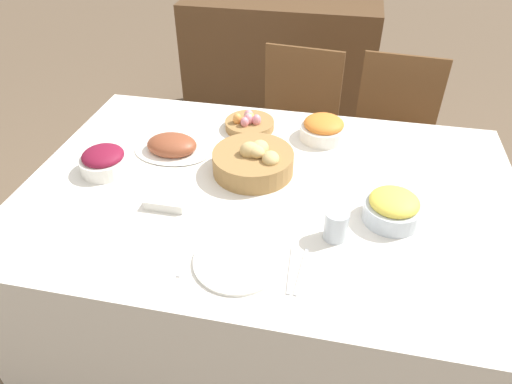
{
  "coord_description": "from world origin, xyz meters",
  "views": [
    {
      "loc": [
        0.21,
        -1.25,
        1.73
      ],
      "look_at": [
        -0.03,
        -0.09,
        0.82
      ],
      "focal_mm": 32.0,
      "sensor_mm": 36.0,
      "label": 1
    }
  ],
  "objects_px": {
    "chair_far_right": "(392,138)",
    "spoon": "(302,271)",
    "bread_basket": "(254,161)",
    "pineapple_bowl": "(393,208)",
    "butter_dish": "(167,201)",
    "knife": "(291,269)",
    "sideboard": "(279,63)",
    "drinking_cup": "(336,225)",
    "dinner_plate": "(238,261)",
    "carrot_bowl": "(323,128)",
    "beet_salad_bowl": "(104,161)",
    "egg_basket": "(249,123)",
    "chair_far_center": "(295,129)",
    "fork": "(187,254)",
    "ham_platter": "(172,146)"
  },
  "relations": [
    {
      "from": "chair_far_center",
      "to": "ham_platter",
      "type": "distance_m",
      "value": 0.93
    },
    {
      "from": "bread_basket",
      "to": "pineapple_bowl",
      "type": "height_order",
      "value": "bread_basket"
    },
    {
      "from": "chair_far_center",
      "to": "beet_salad_bowl",
      "type": "bearing_deg",
      "value": -114.97
    },
    {
      "from": "bread_basket",
      "to": "fork",
      "type": "bearing_deg",
      "value": -103.1
    },
    {
      "from": "sideboard",
      "to": "dinner_plate",
      "type": "relative_size",
      "value": 5.4
    },
    {
      "from": "ham_platter",
      "to": "beet_salad_bowl",
      "type": "relative_size",
      "value": 1.7
    },
    {
      "from": "fork",
      "to": "butter_dish",
      "type": "height_order",
      "value": "butter_dish"
    },
    {
      "from": "bread_basket",
      "to": "spoon",
      "type": "xyz_separation_m",
      "value": [
        0.23,
        -0.45,
        -0.04
      ]
    },
    {
      "from": "ham_platter",
      "to": "bread_basket",
      "type": "bearing_deg",
      "value": -11.29
    },
    {
      "from": "bread_basket",
      "to": "chair_far_right",
      "type": "bearing_deg",
      "value": 56.35
    },
    {
      "from": "knife",
      "to": "chair_far_center",
      "type": "bearing_deg",
      "value": 93.03
    },
    {
      "from": "chair_far_right",
      "to": "spoon",
      "type": "xyz_separation_m",
      "value": [
        -0.34,
        -1.3,
        0.29
      ]
    },
    {
      "from": "sideboard",
      "to": "knife",
      "type": "relative_size",
      "value": 7.7
    },
    {
      "from": "carrot_bowl",
      "to": "drinking_cup",
      "type": "xyz_separation_m",
      "value": [
        0.09,
        -0.58,
        0.0
      ]
    },
    {
      "from": "bread_basket",
      "to": "sideboard",
      "type": "bearing_deg",
      "value": 96.38
    },
    {
      "from": "drinking_cup",
      "to": "butter_dish",
      "type": "distance_m",
      "value": 0.55
    },
    {
      "from": "dinner_plate",
      "to": "knife",
      "type": "xyz_separation_m",
      "value": [
        0.15,
        0.0,
        -0.0
      ]
    },
    {
      "from": "knife",
      "to": "spoon",
      "type": "xyz_separation_m",
      "value": [
        0.03,
        0.0,
        0.0
      ]
    },
    {
      "from": "sideboard",
      "to": "spoon",
      "type": "relative_size",
      "value": 7.7
    },
    {
      "from": "beet_salad_bowl",
      "to": "butter_dish",
      "type": "relative_size",
      "value": 1.35
    },
    {
      "from": "drinking_cup",
      "to": "butter_dish",
      "type": "xyz_separation_m",
      "value": [
        -0.55,
        0.05,
        -0.03
      ]
    },
    {
      "from": "butter_dish",
      "to": "knife",
      "type": "bearing_deg",
      "value": -24.96
    },
    {
      "from": "carrot_bowl",
      "to": "spoon",
      "type": "height_order",
      "value": "carrot_bowl"
    },
    {
      "from": "sideboard",
      "to": "knife",
      "type": "height_order",
      "value": "sideboard"
    },
    {
      "from": "egg_basket",
      "to": "ham_platter",
      "type": "xyz_separation_m",
      "value": [
        -0.25,
        -0.24,
        -0.0
      ]
    },
    {
      "from": "bread_basket",
      "to": "butter_dish",
      "type": "distance_m",
      "value": 0.34
    },
    {
      "from": "chair_far_center",
      "to": "fork",
      "type": "relative_size",
      "value": 4.96
    },
    {
      "from": "spoon",
      "to": "drinking_cup",
      "type": "relative_size",
      "value": 1.86
    },
    {
      "from": "dinner_plate",
      "to": "butter_dish",
      "type": "height_order",
      "value": "butter_dish"
    },
    {
      "from": "chair_far_center",
      "to": "sideboard",
      "type": "bearing_deg",
      "value": 110.57
    },
    {
      "from": "bread_basket",
      "to": "carrot_bowl",
      "type": "distance_m",
      "value": 0.37
    },
    {
      "from": "sideboard",
      "to": "beet_salad_bowl",
      "type": "height_order",
      "value": "beet_salad_bowl"
    },
    {
      "from": "chair_far_right",
      "to": "knife",
      "type": "xyz_separation_m",
      "value": [
        -0.37,
        -1.3,
        0.29
      ]
    },
    {
      "from": "chair_far_center",
      "to": "bread_basket",
      "type": "bearing_deg",
      "value": -86.98
    },
    {
      "from": "knife",
      "to": "chair_far_right",
      "type": "bearing_deg",
      "value": 70.76
    },
    {
      "from": "chair_far_center",
      "to": "beet_salad_bowl",
      "type": "relative_size",
      "value": 5.06
    },
    {
      "from": "egg_basket",
      "to": "knife",
      "type": "distance_m",
      "value": 0.81
    },
    {
      "from": "dinner_plate",
      "to": "knife",
      "type": "height_order",
      "value": "dinner_plate"
    },
    {
      "from": "carrot_bowl",
      "to": "beet_salad_bowl",
      "type": "xyz_separation_m",
      "value": [
        -0.76,
        -0.39,
        -0.0
      ]
    },
    {
      "from": "spoon",
      "to": "butter_dish",
      "type": "relative_size",
      "value": 1.37
    },
    {
      "from": "fork",
      "to": "sideboard",
      "type": "bearing_deg",
      "value": 89.03
    },
    {
      "from": "knife",
      "to": "spoon",
      "type": "distance_m",
      "value": 0.03
    },
    {
      "from": "egg_basket",
      "to": "pineapple_bowl",
      "type": "bearing_deg",
      "value": -40.03
    },
    {
      "from": "knife",
      "to": "drinking_cup",
      "type": "relative_size",
      "value": 1.86
    },
    {
      "from": "egg_basket",
      "to": "beet_salad_bowl",
      "type": "distance_m",
      "value": 0.6
    },
    {
      "from": "spoon",
      "to": "butter_dish",
      "type": "bearing_deg",
      "value": 160.01
    },
    {
      "from": "fork",
      "to": "spoon",
      "type": "xyz_separation_m",
      "value": [
        0.34,
        0.0,
        0.0
      ]
    },
    {
      "from": "egg_basket",
      "to": "spoon",
      "type": "relative_size",
      "value": 1.13
    },
    {
      "from": "ham_platter",
      "to": "drinking_cup",
      "type": "distance_m",
      "value": 0.74
    },
    {
      "from": "chair_far_right",
      "to": "drinking_cup",
      "type": "distance_m",
      "value": 1.22
    }
  ]
}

